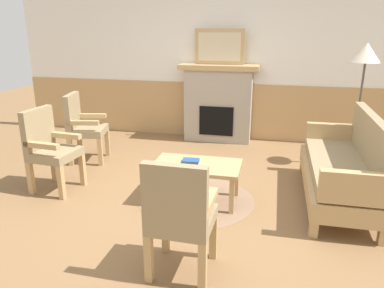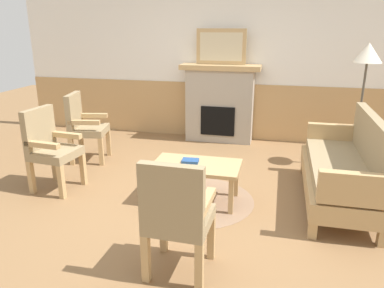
% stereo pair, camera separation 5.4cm
% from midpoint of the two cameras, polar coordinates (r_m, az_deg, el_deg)
% --- Properties ---
extents(ground_plane, '(14.00, 14.00, 0.00)m').
position_cam_midpoint_polar(ground_plane, '(4.31, -0.73, -8.38)').
color(ground_plane, olive).
extents(wall_back, '(7.20, 0.14, 2.70)m').
position_cam_midpoint_polar(wall_back, '(6.44, 5.02, 12.48)').
color(wall_back, white).
rests_on(wall_back, ground_plane).
extents(fireplace, '(1.30, 0.44, 1.28)m').
position_cam_midpoint_polar(fireplace, '(6.29, 4.51, 6.31)').
color(fireplace, '#A39989').
rests_on(fireplace, ground_plane).
extents(framed_picture, '(0.80, 0.04, 0.56)m').
position_cam_midpoint_polar(framed_picture, '(6.18, 4.72, 14.59)').
color(framed_picture, tan).
rests_on(framed_picture, fireplace).
extents(couch, '(0.70, 1.80, 0.98)m').
position_cam_midpoint_polar(couch, '(4.42, 22.48, -3.51)').
color(couch, tan).
rests_on(couch, ground_plane).
extents(coffee_table, '(0.96, 0.56, 0.44)m').
position_cam_midpoint_polar(coffee_table, '(4.12, 1.04, -3.76)').
color(coffee_table, tan).
rests_on(coffee_table, ground_plane).
extents(round_rug, '(1.30, 1.30, 0.01)m').
position_cam_midpoint_polar(round_rug, '(4.28, 1.01, -8.53)').
color(round_rug, '#896B51').
rests_on(round_rug, ground_plane).
extents(book_on_table, '(0.20, 0.16, 0.03)m').
position_cam_midpoint_polar(book_on_table, '(4.15, 0.11, -2.58)').
color(book_on_table, navy).
rests_on(book_on_table, coffee_table).
extents(armchair_near_fireplace, '(0.57, 0.57, 0.98)m').
position_cam_midpoint_polar(armchair_near_fireplace, '(5.55, -15.93, 2.92)').
color(armchair_near_fireplace, tan).
rests_on(armchair_near_fireplace, ground_plane).
extents(armchair_by_window_left, '(0.52, 0.52, 0.98)m').
position_cam_midpoint_polar(armchair_by_window_left, '(4.69, -20.60, -0.23)').
color(armchair_by_window_left, tan).
rests_on(armchair_by_window_left, ground_plane).
extents(armchair_front_left, '(0.49, 0.49, 0.98)m').
position_cam_midpoint_polar(armchair_front_left, '(2.87, -1.77, -10.54)').
color(armchair_front_left, tan).
rests_on(armchair_front_left, ground_plane).
extents(floor_lamp_by_couch, '(0.36, 0.36, 1.68)m').
position_cam_midpoint_polar(floor_lamp_by_couch, '(5.44, 25.45, 11.39)').
color(floor_lamp_by_couch, '#332D28').
rests_on(floor_lamp_by_couch, ground_plane).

